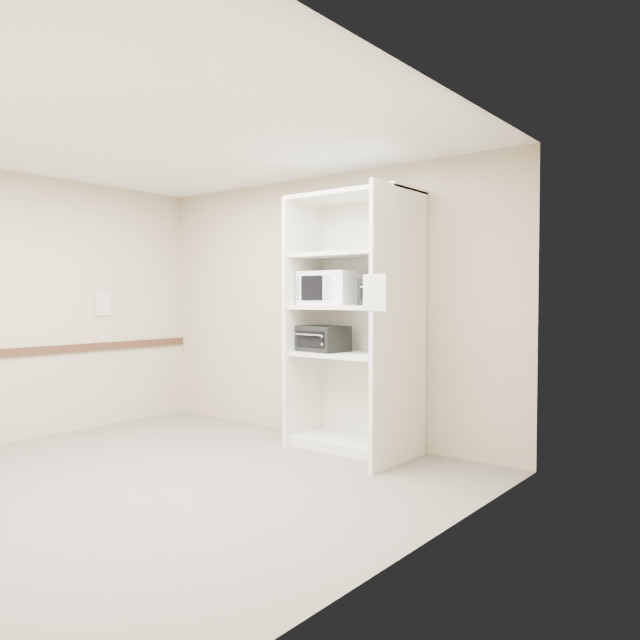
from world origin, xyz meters
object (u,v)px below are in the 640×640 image
Objects in this scene: shelving_unit at (358,331)px; toaster_oven_lower at (323,339)px; microwave at (331,288)px; toaster_oven_upper at (386,292)px.

toaster_oven_lower is at bearing -172.11° from shelving_unit.
shelving_unit reaches higher than microwave.
shelving_unit is 0.47m from toaster_oven_upper.
toaster_oven_upper is at bearing -2.45° from microwave.
toaster_oven_upper is (0.63, -0.01, -0.04)m from microwave.
toaster_oven_lower is (-0.67, -0.07, -0.45)m from toaster_oven_upper.
microwave is 0.64m from toaster_oven_upper.
microwave is (-0.34, 0.03, 0.40)m from shelving_unit.
microwave is at bearing 173.34° from toaster_oven_upper.
toaster_oven_lower is at bearing -115.45° from microwave.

